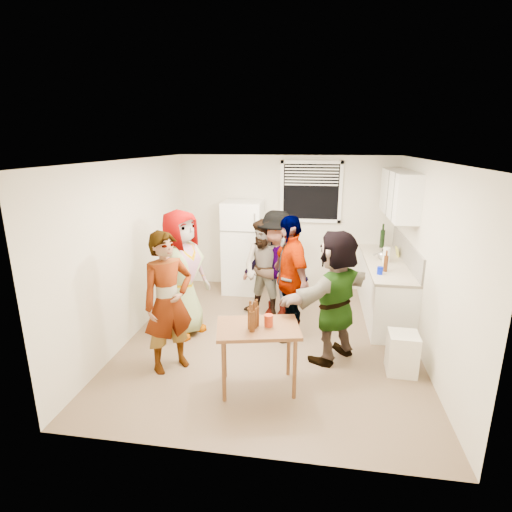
% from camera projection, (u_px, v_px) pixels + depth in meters
% --- Properties ---
extents(room, '(4.00, 4.50, 2.50)m').
position_uv_depth(room, '(271.00, 339.00, 5.74)').
color(room, silver).
rests_on(room, ground).
extents(window, '(1.12, 0.10, 1.06)m').
position_uv_depth(window, '(311.00, 192.00, 7.26)').
color(window, white).
rests_on(window, room).
extents(refrigerator, '(0.70, 0.70, 1.70)m').
position_uv_depth(refrigerator, '(243.00, 247.00, 7.40)').
color(refrigerator, white).
rests_on(refrigerator, ground).
extents(counter_lower, '(0.60, 2.20, 0.86)m').
position_uv_depth(counter_lower, '(384.00, 289.00, 6.46)').
color(counter_lower, white).
rests_on(counter_lower, ground).
extents(countertop, '(0.64, 2.22, 0.04)m').
position_uv_depth(countertop, '(386.00, 263.00, 6.34)').
color(countertop, beige).
rests_on(countertop, counter_lower).
extents(backsplash, '(0.03, 2.20, 0.36)m').
position_uv_depth(backsplash, '(406.00, 251.00, 6.24)').
color(backsplash, '#B9B3AA').
rests_on(backsplash, countertop).
extents(upper_cabinets, '(0.34, 1.60, 0.70)m').
position_uv_depth(upper_cabinets, '(399.00, 194.00, 6.21)').
color(upper_cabinets, white).
rests_on(upper_cabinets, room).
extents(kettle, '(0.24, 0.22, 0.18)m').
position_uv_depth(kettle, '(382.00, 259.00, 6.45)').
color(kettle, silver).
rests_on(kettle, countertop).
extents(paper_towel, '(0.11, 0.11, 0.24)m').
position_uv_depth(paper_towel, '(386.00, 262.00, 6.29)').
color(paper_towel, white).
rests_on(paper_towel, countertop).
extents(wine_bottle, '(0.08, 0.08, 0.32)m').
position_uv_depth(wine_bottle, '(381.00, 247.00, 7.17)').
color(wine_bottle, black).
rests_on(wine_bottle, countertop).
extents(beer_bottle_counter, '(0.06, 0.06, 0.23)m').
position_uv_depth(beer_bottle_counter, '(385.00, 271.00, 5.85)').
color(beer_bottle_counter, '#47230C').
rests_on(beer_bottle_counter, countertop).
extents(blue_cup, '(0.08, 0.08, 0.11)m').
position_uv_depth(blue_cup, '(380.00, 274.00, 5.72)').
color(blue_cup, '#0315C7').
rests_on(blue_cup, countertop).
extents(picture_frame, '(0.02, 0.18, 0.15)m').
position_uv_depth(picture_frame, '(397.00, 252.00, 6.61)').
color(picture_frame, gold).
rests_on(picture_frame, countertop).
extents(trash_bin, '(0.36, 0.36, 0.51)m').
position_uv_depth(trash_bin, '(402.00, 354.00, 4.85)').
color(trash_bin, white).
rests_on(trash_bin, ground).
extents(serving_table, '(1.02, 0.79, 0.77)m').
position_uv_depth(serving_table, '(258.00, 387.00, 4.61)').
color(serving_table, brown).
rests_on(serving_table, ground).
extents(beer_bottle_table, '(0.06, 0.06, 0.24)m').
position_uv_depth(beer_bottle_table, '(250.00, 328.00, 4.35)').
color(beer_bottle_table, '#47230C').
rests_on(beer_bottle_table, serving_table).
extents(red_cup, '(0.10, 0.10, 0.13)m').
position_uv_depth(red_cup, '(269.00, 326.00, 4.41)').
color(red_cup, '#A62E12').
rests_on(red_cup, serving_table).
extents(guest_grey, '(2.05, 1.61, 0.59)m').
position_uv_depth(guest_grey, '(185.00, 332.00, 5.94)').
color(guest_grey, '#969696').
rests_on(guest_grey, ground).
extents(guest_stripe, '(1.69, 1.67, 0.42)m').
position_uv_depth(guest_stripe, '(172.00, 367.00, 5.03)').
color(guest_stripe, '#141933').
rests_on(guest_stripe, ground).
extents(guest_back_left, '(1.34, 1.76, 0.60)m').
position_uv_depth(guest_back_left, '(265.00, 315.00, 6.52)').
color(guest_back_left, '#4F3C27').
rests_on(guest_back_left, ground).
extents(guest_back_right, '(1.53, 1.95, 0.64)m').
position_uv_depth(guest_back_right, '(275.00, 315.00, 6.53)').
color(guest_back_right, '#45464A').
rests_on(guest_back_right, ground).
extents(guest_black, '(2.06, 1.72, 0.43)m').
position_uv_depth(guest_black, '(288.00, 336.00, 5.83)').
color(guest_black, black).
rests_on(guest_black, ground).
extents(guest_orange, '(2.34, 2.32, 0.51)m').
position_uv_depth(guest_orange, '(332.00, 357.00, 5.25)').
color(guest_orange, '#D7784D').
rests_on(guest_orange, ground).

